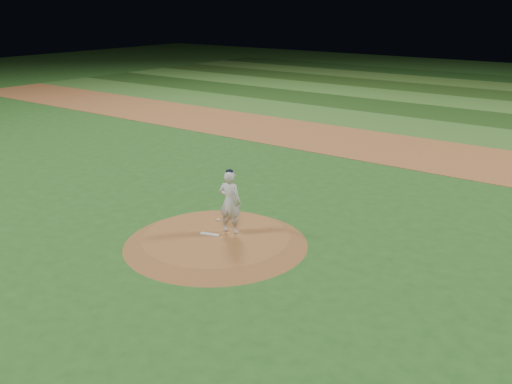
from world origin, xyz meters
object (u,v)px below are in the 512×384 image
pitching_rubber (210,234)px  pitchers_mound (216,240)px  rosin_bag (218,220)px  pitcher_on_mound (230,202)px

pitching_rubber → pitchers_mound: bearing=-11.0°
pitchers_mound → pitching_rubber: pitching_rubber is taller
pitching_rubber → rosin_bag: 1.17m
rosin_bag → pitcher_on_mound: (0.92, -0.50, 0.95)m
pitchers_mound → rosin_bag: rosin_bag is taller
pitcher_on_mound → pitching_rubber: bearing=-124.8°
pitching_rubber → rosin_bag: rosin_bag is taller
pitchers_mound → pitcher_on_mound: size_ratio=2.76×
pitching_rubber → rosin_bag: size_ratio=5.54×
rosin_bag → pitcher_on_mound: 1.41m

